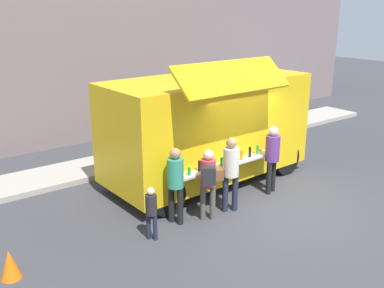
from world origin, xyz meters
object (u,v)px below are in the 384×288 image
food_truck_main (208,126)px  customer_front_ordering (230,168)px  customer_mid_with_backpack (208,178)px  child_near_queue (151,209)px  trash_bin (250,124)px  customer_extra_browsing (272,154)px  traffic_cone_orange (10,264)px  customer_rear_waiting (175,179)px

food_truck_main → customer_front_ordering: (-0.77, -1.79, -0.49)m
customer_mid_with_backpack → child_near_queue: size_ratio=1.43×
trash_bin → customer_front_ordering: bearing=-138.6°
trash_bin → customer_extra_browsing: customer_extra_browsing is taller
traffic_cone_orange → customer_mid_with_backpack: 4.25m
food_truck_main → child_near_queue: bearing=-149.7°
customer_mid_with_backpack → customer_rear_waiting: customer_rear_waiting is taller
food_truck_main → child_near_queue: food_truck_main is taller
customer_rear_waiting → child_near_queue: size_ratio=1.52×
traffic_cone_orange → customer_extra_browsing: size_ratio=0.31×
traffic_cone_orange → customer_mid_with_backpack: size_ratio=0.33×
customer_extra_browsing → customer_mid_with_backpack: bearing=79.5°
traffic_cone_orange → child_near_queue: child_near_queue is taller
child_near_queue → customer_front_ordering: bearing=-31.4°
trash_bin → food_truck_main: bearing=-149.2°
trash_bin → customer_mid_with_backpack: 6.80m
customer_extra_browsing → traffic_cone_orange: bearing=72.6°
customer_mid_with_backpack → customer_extra_browsing: customer_extra_browsing is taller
food_truck_main → customer_rear_waiting: bearing=-145.8°
customer_front_ordering → customer_rear_waiting: 1.37m
trash_bin → customer_extra_browsing: (-3.09, -3.95, 0.56)m
trash_bin → traffic_cone_orange: bearing=-158.3°
customer_mid_with_backpack → customer_rear_waiting: bearing=98.3°
trash_bin → child_near_queue: size_ratio=0.86×
traffic_cone_orange → customer_front_ordering: size_ratio=0.31×
customer_mid_with_backpack → food_truck_main: bearing=-3.9°
traffic_cone_orange → child_near_queue: 2.76m
traffic_cone_orange → trash_bin: size_ratio=0.55×
customer_front_ordering → customer_mid_with_backpack: customer_front_ordering is taller
child_near_queue → food_truck_main: bearing=-0.3°
food_truck_main → customer_extra_browsing: food_truck_main is taller
customer_front_ordering → customer_mid_with_backpack: bearing=119.6°
customer_mid_with_backpack → customer_front_ordering: bearing=-50.6°
traffic_cone_orange → customer_extra_browsing: (6.43, -0.16, 0.78)m
food_truck_main → customer_mid_with_backpack: food_truck_main is taller
customer_front_ordering → customer_mid_with_backpack: 0.70m
food_truck_main → child_near_queue: (-2.92, -1.82, -0.87)m
customer_mid_with_backpack → customer_rear_waiting: (-0.65, 0.32, 0.03)m
customer_mid_with_backpack → customer_extra_browsing: size_ratio=0.93×
customer_front_ordering → customer_extra_browsing: size_ratio=1.01×
food_truck_main → customer_extra_browsing: size_ratio=3.17×
child_near_queue → customer_rear_waiting: bearing=-12.2°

